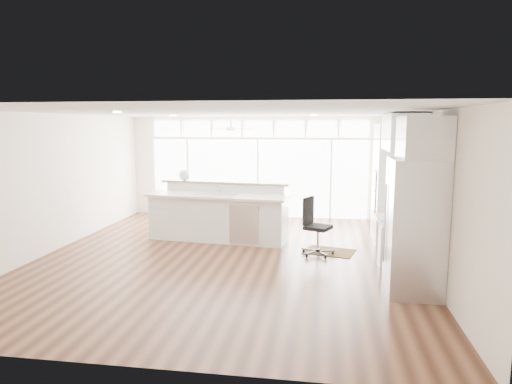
# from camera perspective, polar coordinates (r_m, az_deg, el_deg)

# --- Properties ---
(floor) EXTENTS (7.00, 8.00, 0.02)m
(floor) POSITION_cam_1_polar(r_m,az_deg,el_deg) (8.71, -3.61, -8.23)
(floor) COLOR #3D2012
(floor) RESTS_ON ground
(ceiling) EXTENTS (7.00, 8.00, 0.02)m
(ceiling) POSITION_cam_1_polar(r_m,az_deg,el_deg) (8.35, -3.79, 9.89)
(ceiling) COLOR silver
(ceiling) RESTS_ON wall_back
(wall_back) EXTENTS (7.00, 0.04, 2.70)m
(wall_back) POSITION_cam_1_polar(r_m,az_deg,el_deg) (12.34, 0.29, 3.15)
(wall_back) COLOR white
(wall_back) RESTS_ON floor
(wall_front) EXTENTS (7.00, 0.04, 2.70)m
(wall_front) POSITION_cam_1_polar(r_m,az_deg,el_deg) (4.67, -14.35, -5.90)
(wall_front) COLOR white
(wall_front) RESTS_ON floor
(wall_left) EXTENTS (0.04, 8.00, 2.70)m
(wall_left) POSITION_cam_1_polar(r_m,az_deg,el_deg) (9.79, -24.14, 1.03)
(wall_left) COLOR white
(wall_left) RESTS_ON floor
(wall_right) EXTENTS (0.04, 8.00, 2.70)m
(wall_right) POSITION_cam_1_polar(r_m,az_deg,el_deg) (8.40, 20.30, 0.14)
(wall_right) COLOR white
(wall_right) RESTS_ON floor
(glass_wall) EXTENTS (5.80, 0.06, 2.08)m
(glass_wall) POSITION_cam_1_polar(r_m,az_deg,el_deg) (12.31, 0.25, 1.73)
(glass_wall) COLOR white
(glass_wall) RESTS_ON wall_back
(transom_row) EXTENTS (5.90, 0.06, 0.40)m
(transom_row) POSITION_cam_1_polar(r_m,az_deg,el_deg) (12.23, 0.26, 7.93)
(transom_row) COLOR white
(transom_row) RESTS_ON wall_back
(desk_window) EXTENTS (0.04, 0.85, 0.85)m
(desk_window) POSITION_cam_1_polar(r_m,az_deg,el_deg) (8.66, 19.72, 1.74)
(desk_window) COLOR white
(desk_window) RESTS_ON wall_right
(ceiling_fan) EXTENTS (1.16, 1.16, 0.32)m
(ceiling_fan) POSITION_cam_1_polar(r_m,az_deg,el_deg) (11.19, -3.17, 8.39)
(ceiling_fan) COLOR white
(ceiling_fan) RESTS_ON ceiling
(recessed_lights) EXTENTS (3.40, 3.00, 0.02)m
(recessed_lights) POSITION_cam_1_polar(r_m,az_deg,el_deg) (8.55, -3.49, 9.72)
(recessed_lights) COLOR white
(recessed_lights) RESTS_ON ceiling
(oven_cabinet) EXTENTS (0.64, 1.20, 2.50)m
(oven_cabinet) POSITION_cam_1_polar(r_m,az_deg,el_deg) (10.12, 16.43, 1.07)
(oven_cabinet) COLOR white
(oven_cabinet) RESTS_ON floor
(desk_nook) EXTENTS (0.72, 1.30, 0.76)m
(desk_nook) POSITION_cam_1_polar(r_m,az_deg,el_deg) (8.81, 17.23, -5.78)
(desk_nook) COLOR white
(desk_nook) RESTS_ON floor
(upper_cabinets) EXTENTS (0.64, 1.30, 0.64)m
(upper_cabinets) POSITION_cam_1_polar(r_m,az_deg,el_deg) (8.56, 18.07, 7.12)
(upper_cabinets) COLOR white
(upper_cabinets) RESTS_ON wall_right
(refrigerator) EXTENTS (0.76, 0.90, 2.00)m
(refrigerator) POSITION_cam_1_polar(r_m,az_deg,el_deg) (7.08, 19.22, -4.14)
(refrigerator) COLOR silver
(refrigerator) RESTS_ON floor
(fridge_cabinet) EXTENTS (0.64, 0.90, 0.60)m
(fridge_cabinet) POSITION_cam_1_polar(r_m,az_deg,el_deg) (6.94, 20.23, 6.39)
(fridge_cabinet) COLOR white
(fridge_cabinet) RESTS_ON wall_right
(framed_photos) EXTENTS (0.06, 0.22, 0.80)m
(framed_photos) POSITION_cam_1_polar(r_m,az_deg,el_deg) (9.29, 18.96, 1.26)
(framed_photos) COLOR black
(framed_photos) RESTS_ON wall_right
(kitchen_island) EXTENTS (3.19, 1.49, 1.22)m
(kitchen_island) POSITION_cam_1_polar(r_m,az_deg,el_deg) (9.89, -4.75, -2.52)
(kitchen_island) COLOR white
(kitchen_island) RESTS_ON floor
(rug) EXTENTS (1.09, 0.90, 0.01)m
(rug) POSITION_cam_1_polar(r_m,az_deg,el_deg) (9.18, 9.16, -7.34)
(rug) COLOR #322410
(rug) RESTS_ON floor
(office_chair) EXTENTS (0.73, 0.71, 1.10)m
(office_chair) POSITION_cam_1_polar(r_m,az_deg,el_deg) (8.81, 7.76, -4.34)
(office_chair) COLOR black
(office_chair) RESTS_ON floor
(fishbowl) EXTENTS (0.30, 0.30, 0.25)m
(fishbowl) POSITION_cam_1_polar(r_m,az_deg,el_deg) (10.50, -8.94, 2.11)
(fishbowl) COLOR silver
(fishbowl) RESTS_ON kitchen_island
(monitor) EXTENTS (0.14, 0.50, 0.41)m
(monitor) POSITION_cam_1_polar(r_m,az_deg,el_deg) (8.68, 16.87, -2.03)
(monitor) COLOR black
(monitor) RESTS_ON desk_nook
(keyboard) EXTENTS (0.14, 0.32, 0.02)m
(keyboard) POSITION_cam_1_polar(r_m,az_deg,el_deg) (8.69, 15.70, -3.28)
(keyboard) COLOR silver
(keyboard) RESTS_ON desk_nook
(potted_plant) EXTENTS (0.24, 0.27, 0.21)m
(potted_plant) POSITION_cam_1_polar(r_m,az_deg,el_deg) (10.05, 16.76, 8.76)
(potted_plant) COLOR #235323
(potted_plant) RESTS_ON oven_cabinet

